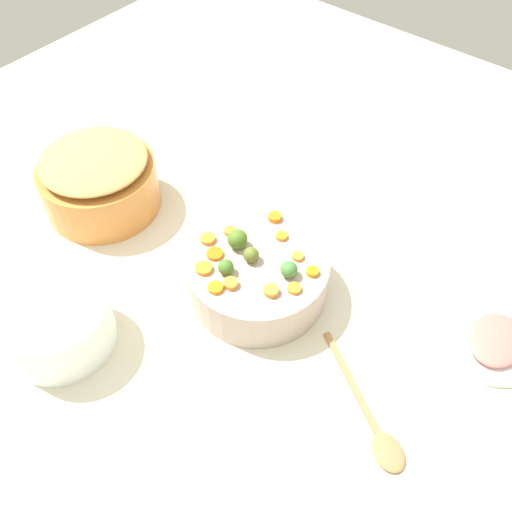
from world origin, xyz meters
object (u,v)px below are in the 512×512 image
serving_bowl_carrots (256,274)px  casserole_dish (57,324)px  wooden_spoon (376,429)px  metal_pot (100,186)px  ham_plate (488,329)px

serving_bowl_carrots → casserole_dish: 0.41m
serving_bowl_carrots → wooden_spoon: serving_bowl_carrots is taller
serving_bowl_carrots → metal_pot: 0.46m
serving_bowl_carrots → ham_plate: (-0.22, 0.44, -0.05)m
serving_bowl_carrots → ham_plate: 0.49m
metal_pot → ham_plate: metal_pot is taller
metal_pot → casserole_dish: metal_pot is taller
casserole_dish → ham_plate: casserole_dish is taller
casserole_dish → ham_plate: 0.87m
ham_plate → metal_pot: bearing=-74.3°
serving_bowl_carrots → wooden_spoon: (0.11, 0.37, -0.05)m
casserole_dish → wooden_spoon: bearing=111.8°
metal_pot → ham_plate: (-0.25, 0.90, -0.06)m
wooden_spoon → casserole_dish: 0.64m
wooden_spoon → casserole_dish: size_ratio=1.26×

